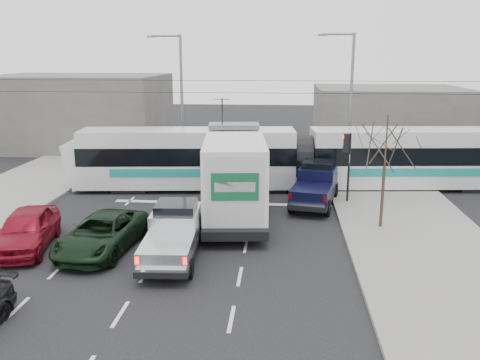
# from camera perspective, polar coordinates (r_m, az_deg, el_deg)

# --- Properties ---
(ground) EXTENTS (120.00, 120.00, 0.00)m
(ground) POSITION_cam_1_polar(r_m,az_deg,el_deg) (21.31, -3.94, -7.22)
(ground) COLOR black
(ground) RESTS_ON ground
(sidewalk_right) EXTENTS (6.00, 60.00, 0.15)m
(sidewalk_right) POSITION_cam_1_polar(r_m,az_deg,el_deg) (21.87, 20.27, -7.32)
(sidewalk_right) COLOR gray
(sidewalk_right) RESTS_ON ground
(rails) EXTENTS (60.00, 1.60, 0.03)m
(rails) POSITION_cam_1_polar(r_m,az_deg,el_deg) (30.77, -1.16, -0.49)
(rails) COLOR #33302D
(rails) RESTS_ON ground
(building_left) EXTENTS (14.00, 10.00, 6.00)m
(building_left) POSITION_cam_1_polar(r_m,az_deg,el_deg) (45.25, -17.61, 7.37)
(building_left) COLOR slate
(building_left) RESTS_ON ground
(building_right) EXTENTS (12.00, 10.00, 5.00)m
(building_right) POSITION_cam_1_polar(r_m,az_deg,el_deg) (44.83, 16.31, 6.77)
(building_right) COLOR slate
(building_right) RESTS_ON ground
(bare_tree) EXTENTS (2.40, 2.40, 5.00)m
(bare_tree) POSITION_cam_1_polar(r_m,az_deg,el_deg) (22.92, 16.06, 3.63)
(bare_tree) COLOR #47382B
(bare_tree) RESTS_ON ground
(traffic_signal) EXTENTS (0.44, 0.44, 3.60)m
(traffic_signal) POSITION_cam_1_polar(r_m,az_deg,el_deg) (26.81, 11.94, 3.03)
(traffic_signal) COLOR black
(traffic_signal) RESTS_ON ground
(street_lamp_near) EXTENTS (2.38, 0.25, 9.00)m
(street_lamp_near) POSITION_cam_1_polar(r_m,az_deg,el_deg) (33.99, 12.05, 9.32)
(street_lamp_near) COLOR slate
(street_lamp_near) RESTS_ON ground
(street_lamp_far) EXTENTS (2.38, 0.25, 9.00)m
(street_lamp_far) POSITION_cam_1_polar(r_m,az_deg,el_deg) (36.46, -6.86, 9.82)
(street_lamp_far) COLOR slate
(street_lamp_far) RESTS_ON ground
(catenary) EXTENTS (60.00, 0.20, 7.00)m
(catenary) POSITION_cam_1_polar(r_m,az_deg,el_deg) (30.04, -1.19, 6.68)
(catenary) COLOR black
(catenary) RESTS_ON ground
(tram) EXTENTS (25.68, 4.98, 5.22)m
(tram) POSITION_cam_1_polar(r_m,az_deg,el_deg) (29.65, 6.96, 2.51)
(tram) COLOR silver
(tram) RESTS_ON ground
(silver_pickup) EXTENTS (2.17, 5.47, 1.95)m
(silver_pickup) POSITION_cam_1_polar(r_m,az_deg,el_deg) (19.98, -7.43, -5.81)
(silver_pickup) COLOR black
(silver_pickup) RESTS_ON ground
(box_truck) EXTENTS (3.47, 8.15, 3.96)m
(box_truck) POSITION_cam_1_polar(r_m,az_deg,el_deg) (23.58, -0.61, -0.10)
(box_truck) COLOR black
(box_truck) RESTS_ON ground
(navy_pickup) EXTENTS (2.91, 5.41, 2.16)m
(navy_pickup) POSITION_cam_1_polar(r_m,az_deg,el_deg) (26.87, 8.51, -0.46)
(navy_pickup) COLOR black
(navy_pickup) RESTS_ON ground
(green_car) EXTENTS (2.86, 5.36, 1.43)m
(green_car) POSITION_cam_1_polar(r_m,az_deg,el_deg) (21.11, -15.25, -5.83)
(green_car) COLOR black
(green_car) RESTS_ON ground
(red_car) EXTENTS (2.78, 5.03, 1.62)m
(red_car) POSITION_cam_1_polar(r_m,az_deg,el_deg) (22.33, -22.85, -5.12)
(red_car) COLOR maroon
(red_car) RESTS_ON ground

